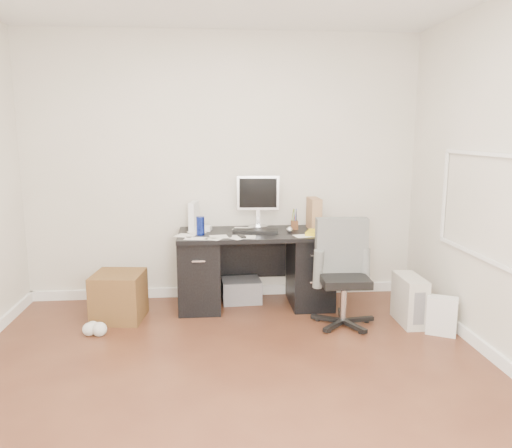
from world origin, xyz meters
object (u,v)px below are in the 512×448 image
Objects in this scene: desk at (255,267)px; wicker_basket at (119,296)px; office_chair at (344,274)px; pc_tower at (410,300)px; keyboard at (256,231)px; lcd_monitor at (258,201)px.

desk is 3.41× the size of wicker_basket.
office_chair is (0.74, -0.58, 0.08)m from desk.
wicker_basket reaches higher than pc_tower.
keyboard is 1.42m from wicker_basket.
keyboard is at bearing -97.10° from lcd_monitor.
lcd_monitor is (0.05, 0.24, 0.62)m from desk.
keyboard is 1.57m from pc_tower.
lcd_monitor is 1.74m from pc_tower.
desk reaches higher than pc_tower.
pc_tower is at bearing -7.16° from wicker_basket.
lcd_monitor is at bearing 20.43° from wicker_basket.
office_chair reaches higher than pc_tower.
wicker_basket is at bearing 173.35° from pc_tower.
desk is 0.36m from keyboard.
pc_tower is at bearing -23.63° from desk.
desk is 0.67m from lcd_monitor.
desk is 1.58× the size of office_chair.
lcd_monitor reaches higher than keyboard.
wicker_basket is at bearing -160.96° from keyboard.
desk is 1.33m from wicker_basket.
office_chair is at bearing -46.12° from lcd_monitor.
keyboard is 1.01× the size of pc_tower.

